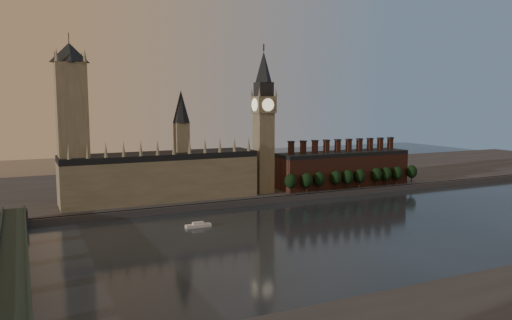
{
  "coord_description": "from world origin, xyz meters",
  "views": [
    {
      "loc": [
        -149.62,
        -213.84,
        70.63
      ],
      "look_at": [
        -22.15,
        55.0,
        35.4
      ],
      "focal_mm": 35.0,
      "sensor_mm": 36.0,
      "label": 1
    }
  ],
  "objects_px": {
    "big_ben": "(264,120)",
    "river_boat": "(198,225)",
    "victoria_tower": "(72,120)",
    "westminster_bridge": "(12,264)"
  },
  "relations": [
    {
      "from": "big_ben",
      "to": "river_boat",
      "type": "relative_size",
      "value": 7.34
    },
    {
      "from": "victoria_tower",
      "to": "big_ben",
      "type": "height_order",
      "value": "victoria_tower"
    },
    {
      "from": "victoria_tower",
      "to": "river_boat",
      "type": "distance_m",
      "value": 106.04
    },
    {
      "from": "westminster_bridge",
      "to": "victoria_tower",
      "type": "bearing_deg",
      "value": 73.44
    },
    {
      "from": "victoria_tower",
      "to": "river_boat",
      "type": "relative_size",
      "value": 7.41
    },
    {
      "from": "big_ben",
      "to": "westminster_bridge",
      "type": "height_order",
      "value": "big_ben"
    },
    {
      "from": "westminster_bridge",
      "to": "river_boat",
      "type": "relative_size",
      "value": 13.73
    },
    {
      "from": "big_ben",
      "to": "westminster_bridge",
      "type": "xyz_separation_m",
      "value": [
        -165.0,
        -112.7,
        -49.39
      ]
    },
    {
      "from": "victoria_tower",
      "to": "westminster_bridge",
      "type": "xyz_separation_m",
      "value": [
        -35.0,
        -117.7,
        -51.65
      ]
    },
    {
      "from": "big_ben",
      "to": "westminster_bridge",
      "type": "bearing_deg",
      "value": -145.67
    }
  ]
}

